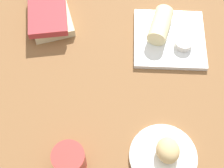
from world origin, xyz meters
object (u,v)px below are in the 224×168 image
object	(u,v)px
coffee_mug	(68,161)
book_stack	(49,14)
square_plate	(169,39)
breakfast_wrap	(160,25)
sauce_cup	(184,43)
scone_pastry	(168,150)
round_plate	(163,157)

from	to	relation	value
coffee_mug	book_stack	bearing A→B (deg)	-177.42
square_plate	breakfast_wrap	distance (cm)	5.89
square_plate	coffee_mug	size ratio (longest dim) A/B	2.01
sauce_cup	coffee_mug	distance (cm)	53.82
square_plate	sauce_cup	size ratio (longest dim) A/B	4.08
breakfast_wrap	book_stack	world-z (taller)	breakfast_wrap
scone_pastry	sauce_cup	xyz separation A→B (cm)	(-35.48, 13.79, -1.05)
square_plate	breakfast_wrap	size ratio (longest dim) A/B	1.86
square_plate	round_plate	bearing A→B (deg)	-15.62
scone_pastry	book_stack	distance (cm)	62.12
breakfast_wrap	book_stack	xyz separation A→B (cm)	(-11.84, -37.01, -1.81)
round_plate	book_stack	world-z (taller)	book_stack
breakfast_wrap	book_stack	distance (cm)	38.90
coffee_mug	breakfast_wrap	bearing A→B (deg)	140.45
scone_pastry	square_plate	world-z (taller)	scone_pastry
round_plate	breakfast_wrap	distance (cm)	44.28
round_plate	sauce_cup	size ratio (longest dim) A/B	3.27
round_plate	coffee_mug	size ratio (longest dim) A/B	1.61
square_plate	book_stack	size ratio (longest dim) A/B	1.09
square_plate	sauce_cup	distance (cm)	5.81
round_plate	book_stack	size ratio (longest dim) A/B	0.87
round_plate	scone_pastry	bearing A→B (deg)	120.29
sauce_cup	book_stack	world-z (taller)	book_stack
book_stack	breakfast_wrap	bearing A→B (deg)	72.26
scone_pastry	breakfast_wrap	world-z (taller)	breakfast_wrap
sauce_cup	breakfast_wrap	xyz separation A→B (cm)	(-7.21, -6.53, 1.87)
sauce_cup	scone_pastry	bearing A→B (deg)	-21.24
round_plate	square_plate	distance (cm)	41.63
breakfast_wrap	coffee_mug	distance (cm)	54.33
book_stack	coffee_mug	world-z (taller)	coffee_mug
scone_pastry	square_plate	bearing A→B (deg)	165.57
square_plate	coffee_mug	distance (cm)	54.00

